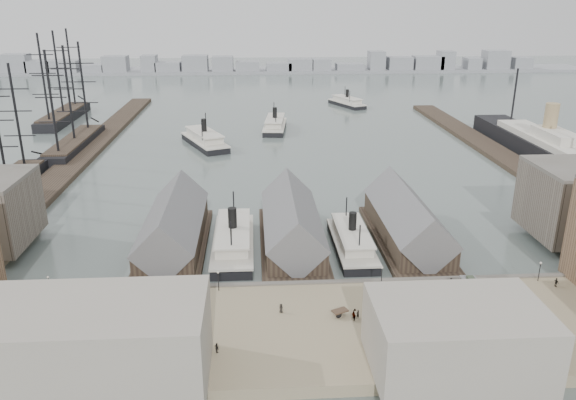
{
  "coord_description": "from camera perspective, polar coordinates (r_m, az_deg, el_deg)",
  "views": [
    {
      "loc": [
        -8.09,
        -98.38,
        52.08
      ],
      "look_at": [
        0.0,
        30.0,
        6.0
      ],
      "focal_mm": 35.0,
      "sensor_mm": 36.0,
      "label": 1
    }
  ],
  "objects": [
    {
      "name": "pedestrian_5",
      "position": [
        95.78,
        7.1,
        -11.44
      ],
      "size": [
        0.7,
        0.64,
        1.57
      ],
      "primitive_type": "imported",
      "rotation": [
        0.0,
        0.0,
        3.65
      ],
      "color": "black",
      "rests_on": "quay"
    },
    {
      "name": "ferry_shed_west",
      "position": [
        125.91,
        -11.52,
        -2.84
      ],
      "size": [
        14.0,
        42.0,
        12.6
      ],
      "color": "#2D231C",
      "rests_on": "ground"
    },
    {
      "name": "ferry_docked_west",
      "position": [
        123.75,
        -5.59,
        -4.04
      ],
      "size": [
        8.76,
        29.21,
        10.43
      ],
      "color": "black",
      "rests_on": "ground"
    },
    {
      "name": "quay",
      "position": [
        93.9,
        1.97,
        -13.26
      ],
      "size": [
        180.0,
        30.0,
        2.0
      ],
      "primitive_type": "cube",
      "color": "#88795B",
      "rests_on": "ground"
    },
    {
      "name": "street_bldg_center",
      "position": [
        85.01,
        16.76,
        -13.26
      ],
      "size": [
        24.0,
        16.0,
        10.0
      ],
      "primitive_type": "cube",
      "color": "gray",
      "rests_on": "quay"
    },
    {
      "name": "ferry_open_mid",
      "position": [
        238.55,
        -1.34,
        7.68
      ],
      "size": [
        11.6,
        29.24,
        10.17
      ],
      "rotation": [
        0.0,
        0.0,
        -0.11
      ],
      "color": "black",
      "rests_on": "ground"
    },
    {
      "name": "seawall",
      "position": [
        106.49,
        1.21,
        -8.87
      ],
      "size": [
        180.0,
        1.2,
        2.3
      ],
      "primitive_type": "cube",
      "color": "#59544C",
      "rests_on": "ground"
    },
    {
      "name": "lamp_post_near_w",
      "position": [
        103.15,
        -7.11,
        -7.79
      ],
      "size": [
        0.44,
        0.44,
        3.92
      ],
      "color": "black",
      "rests_on": "quay"
    },
    {
      "name": "ferry_shed_east",
      "position": [
        129.21,
        11.97,
        -2.28
      ],
      "size": [
        14.0,
        42.0,
        12.6
      ],
      "color": "#2D231C",
      "rests_on": "ground"
    },
    {
      "name": "pedestrian_2",
      "position": [
        102.23,
        -14.36,
        -9.72
      ],
      "size": [
        0.85,
        1.27,
        1.83
      ],
      "primitive_type": "imported",
      "rotation": [
        0.0,
        0.0,
        4.87
      ],
      "color": "black",
      "rests_on": "quay"
    },
    {
      "name": "pedestrian_3",
      "position": [
        87.55,
        -7.25,
        -14.7
      ],
      "size": [
        0.93,
        1.01,
        1.66
      ],
      "primitive_type": "imported",
      "rotation": [
        0.0,
        0.0,
        2.26
      ],
      "color": "black",
      "rests_on": "quay"
    },
    {
      "name": "ferry_docked_east",
      "position": [
        124.18,
        6.5,
        -4.12
      ],
      "size": [
        7.81,
        26.05,
        9.3
      ],
      "color": "black",
      "rests_on": "ground"
    },
    {
      "name": "east_wharf",
      "position": [
        213.37,
        20.38,
        4.56
      ],
      "size": [
        10.0,
        180.0,
        1.6
      ],
      "primitive_type": "cube",
      "color": "#2D231C",
      "rests_on": "ground"
    },
    {
      "name": "ferry_shed_center",
      "position": [
        124.9,
        0.38,
        -2.61
      ],
      "size": [
        14.0,
        42.0,
        12.6
      ],
      "color": "#2D231C",
      "rests_on": "ground"
    },
    {
      "name": "lamp_post_near_e",
      "position": [
        105.48,
        9.52,
        -7.27
      ],
      "size": [
        0.44,
        0.44,
        3.92
      ],
      "color": "black",
      "rests_on": "quay"
    },
    {
      "name": "ferry_open_near",
      "position": [
        214.12,
        -8.47,
        6.12
      ],
      "size": [
        20.54,
        31.68,
        10.91
      ],
      "rotation": [
        0.0,
        0.0,
        0.41
      ],
      "color": "black",
      "rests_on": "ground"
    },
    {
      "name": "ocean_steamer",
      "position": [
        211.95,
        24.78,
        4.82
      ],
      "size": [
        13.3,
        97.17,
        19.43
      ],
      "color": "black",
      "rests_on": "ground"
    },
    {
      "name": "tram",
      "position": [
        102.56,
        18.6,
        -9.45
      ],
      "size": [
        2.72,
        10.35,
        3.68
      ],
      "rotation": [
        0.0,
        0.0,
        -0.0
      ],
      "color": "black",
      "rests_on": "quay"
    },
    {
      "name": "pedestrian_8",
      "position": [
        115.66,
        25.59,
        -7.56
      ],
      "size": [
        0.7,
        1.1,
        1.74
      ],
      "primitive_type": "imported",
      "rotation": [
        0.0,
        0.0,
        1.87
      ],
      "color": "black",
      "rests_on": "quay"
    },
    {
      "name": "pedestrian_7",
      "position": [
        99.99,
        21.86,
        -11.36
      ],
      "size": [
        0.81,
        1.2,
        1.72
      ],
      "primitive_type": "imported",
      "rotation": [
        0.0,
        0.0,
        4.55
      ],
      "color": "black",
      "rests_on": "quay"
    },
    {
      "name": "far_shore",
      "position": [
        435.23,
        -2.87,
        13.33
      ],
      "size": [
        500.0,
        40.0,
        15.72
      ],
      "color": "gray",
      "rests_on": "ground"
    },
    {
      "name": "sailing_ship_mid",
      "position": [
        221.19,
        -20.82,
        5.51
      ],
      "size": [
        9.03,
        52.2,
        37.14
      ],
      "color": "black",
      "rests_on": "ground"
    },
    {
      "name": "horse_cart_right",
      "position": [
        95.63,
        6.42,
        -11.45
      ],
      "size": [
        4.77,
        3.29,
        1.54
      ],
      "rotation": [
        0.0,
        0.0,
        2.01
      ],
      "color": "black",
      "rests_on": "quay"
    },
    {
      "name": "ground",
      "position": [
        111.6,
        0.98,
        -8.11
      ],
      "size": [
        900.0,
        900.0,
        0.0
      ],
      "primitive_type": "plane",
      "color": "#505D5A",
      "rests_on": "ground"
    },
    {
      "name": "horse_cart_center",
      "position": [
        91.85,
        -11.25,
        -13.17
      ],
      "size": [
        4.84,
        3.15,
        1.54
      ],
      "rotation": [
        0.0,
        0.0,
        1.12
      ],
      "color": "black",
      "rests_on": "quay"
    },
    {
      "name": "street_bldg_west",
      "position": [
        82.63,
        -18.93,
        -13.73
      ],
      "size": [
        30.0,
        16.0,
        12.0
      ],
      "primitive_type": "cube",
      "color": "gray",
      "rests_on": "quay"
    },
    {
      "name": "lamp_post_far_e",
      "position": [
        115.81,
        24.23,
        -6.3
      ],
      "size": [
        0.44,
        0.44,
        3.92
      ],
      "color": "black",
      "rests_on": "quay"
    },
    {
      "name": "pedestrian_4",
      "position": [
        96.62,
        -0.7,
        -10.94
      ],
      "size": [
        0.95,
        0.91,
        1.64
      ],
      "primitive_type": "imported",
      "rotation": [
        0.0,
        0.0,
        2.44
      ],
      "color": "black",
      "rests_on": "quay"
    },
    {
      "name": "lamp_post_far_w",
      "position": [
        109.34,
        -23.14,
        -7.68
      ],
      "size": [
        0.44,
        0.44,
        3.92
      ],
      "color": "black",
      "rests_on": "quay"
    },
    {
      "name": "pedestrian_6",
      "position": [
        109.02,
        16.23,
        -8.01
      ],
      "size": [
        0.99,
        1.01,
        1.63
      ],
      "primitive_type": "imported",
      "rotation": [
        0.0,
        0.0,
        5.44
      ],
      "color": "black",
      "rests_on": "quay"
    },
    {
      "name": "ferry_open_far",
      "position": [
        295.63,
        6.01,
        9.87
      ],
      "size": [
        17.27,
        26.23,
        9.05
      ],
      "rotation": [
        0.0,
        0.0,
        0.42
      ],
      "color": "black",
      "rests_on": "ground"
    },
    {
      "name": "horse_cart_left",
      "position": [
        105.53,
        -24.08,
        -10.03
      ],
      "size": [
        4.77,
        2.46,
        1.5
      ],
      "rotation": [
        0.0,
        0.0,
        1.32
      ],
      "color": "black",
      "rests_on": "quay"
    },
    {
      "name": "pedestrian_1",
      "position": [
        92.75,
        -19.11,
        -13.54
      ],
      "size": [
        1.1,
        1.03,
        1.8
      ],
      "primitive_type": "imported",
      "rotation": [
        0.0,
        0.0,
        3.67
      ],
      "color": "black",
      "rests_on": "quay"
    },
    {
      "name": "west_wharf",
      "position": [
        213.47,
        -19.86,
        4.63
      ],
      "size": [
        10.0,
        220.0,
        1.6
      ],
      "primitive_type": "cube",
      "color": "#2D231C",
      "rests_on": "ground"
    },
    {
      "name": "sailing_ship_far",
      "position": [
        276.95,
        -21.84,
        8.07
      ],
      "size": [
        9.61,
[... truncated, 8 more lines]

